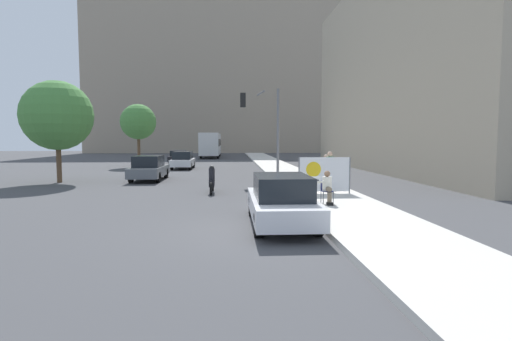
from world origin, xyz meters
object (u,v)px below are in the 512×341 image
at_px(traffic_light_pole, 265,118).
at_px(car_on_road_midblock, 183,160).
at_px(car_on_road_nearest, 149,168).
at_px(car_on_road_distant, 179,157).
at_px(jogger_on_sidewalk, 330,171).
at_px(motorcycle_on_road, 212,181).
at_px(city_bus_on_road, 211,144).
at_px(seated_protester, 327,186).
at_px(street_tree_midblock, 138,122).
at_px(pedestrian_behind, 326,171).
at_px(street_tree_near_curb, 57,116).
at_px(protest_banner, 324,174).
at_px(parked_car_curbside, 281,200).

bearing_deg(traffic_light_pole, car_on_road_midblock, 120.61).
bearing_deg(car_on_road_nearest, car_on_road_distant, 91.96).
distance_m(jogger_on_sidewalk, motorcycle_on_road, 5.48).
height_order(traffic_light_pole, city_bus_on_road, traffic_light_pole).
distance_m(seated_protester, street_tree_midblock, 26.59).
relative_size(traffic_light_pole, street_tree_midblock, 0.93).
relative_size(pedestrian_behind, car_on_road_distant, 0.35).
distance_m(street_tree_near_curb, street_tree_midblock, 13.92).
bearing_deg(pedestrian_behind, car_on_road_nearest, -28.28).
distance_m(pedestrian_behind, car_on_road_nearest, 11.23).
distance_m(pedestrian_behind, street_tree_midblock, 23.05).
height_order(traffic_light_pole, car_on_road_nearest, traffic_light_pole).
bearing_deg(pedestrian_behind, jogger_on_sidewalk, 85.03).
xyz_separation_m(car_on_road_distant, city_bus_on_road, (2.83, 12.99, 1.26)).
relative_size(car_on_road_midblock, street_tree_near_curb, 0.74).
relative_size(traffic_light_pole, car_on_road_distant, 1.16).
bearing_deg(pedestrian_behind, protest_banner, 77.37).
distance_m(parked_car_curbside, car_on_road_nearest, 14.87).
xyz_separation_m(pedestrian_behind, protest_banner, (-0.58, -2.14, 0.02)).
bearing_deg(street_tree_near_curb, motorcycle_on_road, -29.39).
xyz_separation_m(jogger_on_sidewalk, city_bus_on_road, (-7.24, 39.11, 0.85)).
relative_size(car_on_road_midblock, car_on_road_distant, 0.94).
bearing_deg(pedestrian_behind, street_tree_midblock, -52.28).
height_order(car_on_road_nearest, city_bus_on_road, city_bus_on_road).
height_order(pedestrian_behind, street_tree_near_curb, street_tree_near_curb).
bearing_deg(parked_car_curbside, car_on_road_distant, 102.57).
bearing_deg(city_bus_on_road, seated_protester, -81.44).
bearing_deg(city_bus_on_road, car_on_road_nearest, -93.95).
xyz_separation_m(protest_banner, street_tree_near_curb, (-14.07, 6.94, 2.89)).
distance_m(seated_protester, car_on_road_midblock, 21.61).
bearing_deg(street_tree_near_curb, seated_protester, -35.35).
height_order(jogger_on_sidewalk, pedestrian_behind, jogger_on_sidewalk).
distance_m(jogger_on_sidewalk, car_on_road_midblock, 19.08).
height_order(car_on_road_nearest, car_on_road_distant, car_on_road_nearest).
xyz_separation_m(pedestrian_behind, street_tree_midblock, (-13.18, 18.65, 3.15)).
relative_size(seated_protester, city_bus_on_road, 0.10).
xyz_separation_m(parked_car_curbside, street_tree_near_curb, (-11.51, 12.44, 3.16)).
bearing_deg(city_bus_on_road, protest_banner, -80.14).
distance_m(jogger_on_sidewalk, street_tree_near_curb, 16.06).
relative_size(seated_protester, pedestrian_behind, 0.74).
bearing_deg(car_on_road_nearest, city_bus_on_road, 86.05).
xyz_separation_m(car_on_road_nearest, street_tree_midblock, (-3.53, 12.91, 3.38)).
distance_m(jogger_on_sidewalk, street_tree_midblock, 24.28).
relative_size(protest_banner, car_on_road_midblock, 0.52).
xyz_separation_m(parked_car_curbside, motorcycle_on_road, (-2.37, 7.29, -0.19)).
xyz_separation_m(seated_protester, car_on_road_distant, (-9.19, 29.26, -0.13)).
distance_m(pedestrian_behind, city_bus_on_road, 38.19).
height_order(protest_banner, street_tree_midblock, street_tree_midblock).
xyz_separation_m(pedestrian_behind, motorcycle_on_road, (-5.51, -0.34, -0.44)).
height_order(traffic_light_pole, street_tree_midblock, street_tree_midblock).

